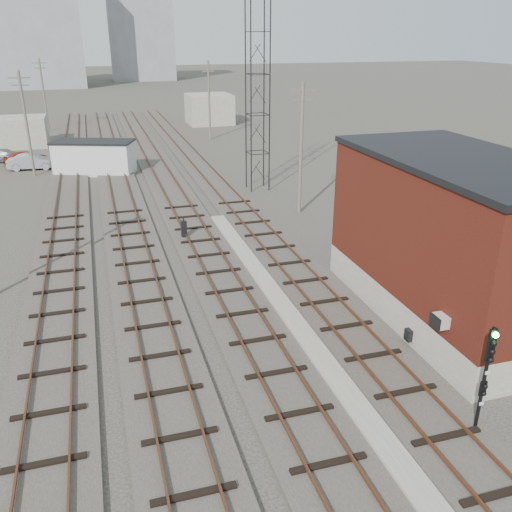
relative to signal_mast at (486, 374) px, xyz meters
name	(u,v)px	position (x,y,z in m)	size (l,w,h in m)	color
ground	(154,139)	(-3.70, 55.26, -2.24)	(320.00, 320.00, 0.00)	#282621
track_right	(212,178)	(-1.20, 34.26, -2.14)	(3.20, 90.00, 0.39)	#332D28
track_mid_right	(166,182)	(-5.20, 34.26, -2.14)	(3.20, 90.00, 0.39)	#332D28
track_mid_left	(118,185)	(-9.20, 34.26, -2.14)	(3.20, 90.00, 0.39)	#332D28
track_left	(68,189)	(-13.20, 34.26, -2.14)	(3.20, 90.00, 0.39)	#332D28
platform_curb	(286,311)	(-3.20, 9.26, -2.11)	(0.90, 28.00, 0.26)	gray
brick_building	(454,239)	(3.80, 7.26, 1.39)	(6.54, 12.20, 7.22)	gray
lattice_tower	(258,94)	(1.80, 30.26, 5.26)	(1.60, 1.60, 15.00)	black
utility_pole_left_b	(26,121)	(-16.20, 40.26, 2.56)	(1.80, 0.24, 9.00)	#595147
utility_pole_left_c	(44,93)	(-16.20, 65.26, 2.56)	(1.80, 0.24, 9.00)	#595147
utility_pole_right_a	(301,145)	(2.80, 23.26, 2.56)	(1.80, 0.24, 9.00)	#595147
utility_pole_right_b	(209,98)	(2.80, 53.26, 2.56)	(1.80, 0.24, 9.00)	#595147
apartment_left	(29,18)	(-21.70, 130.26, 12.76)	(22.00, 14.00, 30.00)	gray
apartment_right	(140,28)	(4.30, 145.26, 10.76)	(16.00, 12.00, 26.00)	gray
shed_left	(9,132)	(-19.70, 55.26, -0.64)	(8.00, 5.00, 3.20)	gray
shed_right	(209,109)	(5.30, 65.26, -0.24)	(6.00, 6.00, 4.00)	gray
signal_mast	(486,374)	(0.00, 0.00, 0.00)	(0.40, 0.41, 3.86)	gray
switch_stand	(184,229)	(-6.01, 20.18, -1.57)	(0.35, 0.35, 1.42)	black
site_trailer	(94,157)	(-10.86, 39.41, -0.74)	(7.71, 5.30, 2.98)	silver
car_red	(26,158)	(-17.24, 44.98, -1.55)	(1.63, 4.06, 1.38)	maroon
car_silver	(32,162)	(-16.51, 42.86, -1.52)	(1.53, 4.38, 1.44)	#9B9DA2
car_grey	(5,156)	(-19.36, 47.01, -1.61)	(1.76, 4.32, 1.25)	gray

